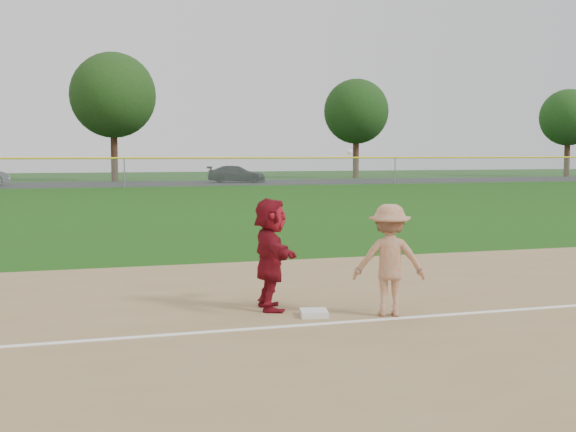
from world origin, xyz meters
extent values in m
plane|color=#17450D|center=(0.00, 0.00, 0.00)|extent=(160.00, 160.00, 0.00)
cube|color=white|center=(0.00, -0.80, 0.03)|extent=(60.00, 0.10, 0.01)
cube|color=black|center=(0.00, 46.00, 0.01)|extent=(120.00, 10.00, 0.01)
cube|color=silver|center=(-0.15, -0.30, 0.06)|extent=(0.45, 0.45, 0.09)
imported|color=maroon|center=(-0.63, 0.31, 0.85)|extent=(0.63, 1.58, 1.66)
imported|color=black|center=(9.11, 46.06, 0.68)|extent=(4.93, 3.04, 1.33)
imported|color=#959597|center=(0.89, -0.55, 0.82)|extent=(1.16, 0.88, 1.60)
sphere|color=white|center=(0.44, -0.13, 2.36)|extent=(0.08, 0.08, 0.08)
plane|color=#999EA0|center=(0.00, 40.00, 1.00)|extent=(110.00, 0.00, 110.00)
cylinder|color=yellow|center=(0.00, 40.00, 2.00)|extent=(110.00, 0.12, 0.12)
cylinder|color=gray|center=(0.00, 40.00, 1.00)|extent=(0.08, 0.08, 2.00)
cylinder|color=gray|center=(20.00, 40.00, 1.00)|extent=(0.08, 0.08, 2.00)
cylinder|color=#311D12|center=(0.00, 51.50, 2.05)|extent=(0.56, 0.56, 4.10)
sphere|color=#17340F|center=(0.00, 51.50, 7.08)|extent=(7.00, 7.00, 7.00)
cylinder|color=#3A2215|center=(22.00, 52.80, 1.82)|extent=(0.56, 0.56, 3.64)
sphere|color=black|center=(22.00, 52.80, 6.19)|extent=(6.00, 6.00, 6.00)
cylinder|color=#352213|center=(44.00, 51.20, 1.75)|extent=(0.56, 0.56, 3.49)
sphere|color=#143810|center=(44.00, 51.20, 5.87)|extent=(5.60, 5.60, 5.60)
camera|label=1|loc=(-3.42, -9.90, 2.34)|focal=45.00mm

